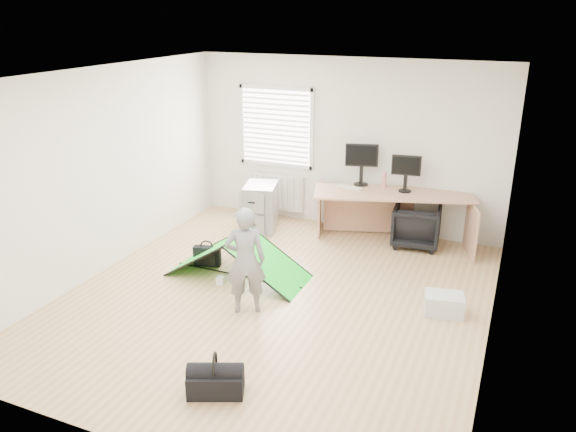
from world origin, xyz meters
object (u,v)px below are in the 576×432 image
at_px(monitor_left, 361,170).
at_px(laptop_bag, 207,256).
at_px(filing_cabinet, 261,207).
at_px(kite, 238,256).
at_px(storage_crate, 444,304).
at_px(desk, 392,217).
at_px(duffel_bag, 216,383).
at_px(office_chair, 416,226).
at_px(thermos, 384,180).
at_px(monitor_right, 406,178).
at_px(person, 245,261).

relative_size(monitor_left, laptop_bag, 1.34).
height_order(filing_cabinet, kite, filing_cabinet).
bearing_deg(kite, laptop_bag, 166.72).
bearing_deg(storage_crate, laptop_bag, 178.93).
bearing_deg(storage_crate, desk, 119.83).
bearing_deg(kite, monitor_left, 64.47).
bearing_deg(desk, duffel_bag, -116.13).
height_order(monitor_left, storage_crate, monitor_left).
bearing_deg(laptop_bag, office_chair, 22.24).
bearing_deg(thermos, filing_cabinet, -166.04).
bearing_deg(monitor_right, kite, -138.25).
bearing_deg(laptop_bag, monitor_right, 26.03).
height_order(monitor_left, office_chair, monitor_left).
xyz_separation_m(filing_cabinet, duffel_bag, (1.43, -3.94, -0.26)).
bearing_deg(kite, person, -55.31).
height_order(filing_cabinet, storage_crate, filing_cabinet).
distance_m(office_chair, storage_crate, 2.05).
bearing_deg(office_chair, laptop_bag, 30.72).
bearing_deg(filing_cabinet, person, -83.67).
relative_size(kite, laptop_bag, 4.96).
relative_size(storage_crate, laptop_bag, 1.18).
height_order(monitor_left, monitor_right, monitor_left).
xyz_separation_m(thermos, duffel_bag, (-0.45, -4.40, -0.81)).
distance_m(office_chair, duffel_bag, 4.37).
bearing_deg(filing_cabinet, monitor_right, -5.74).
xyz_separation_m(thermos, kite, (-1.41, -2.15, -0.63)).
bearing_deg(duffel_bag, thermos, 61.27).
bearing_deg(monitor_left, laptop_bag, -143.92).
relative_size(monitor_right, laptop_bag, 1.15).
distance_m(desk, storage_crate, 2.20).
bearing_deg(office_chair, kite, 39.68).
bearing_deg(monitor_left, kite, -131.37).
xyz_separation_m(desk, storage_crate, (1.08, -1.89, -0.28)).
height_order(monitor_left, kite, monitor_left).
xyz_separation_m(monitor_left, laptop_bag, (-1.60, -2.01, -0.90)).
bearing_deg(storage_crate, kite, -178.40).
height_order(desk, thermos, thermos).
relative_size(monitor_left, storage_crate, 1.13).
relative_size(filing_cabinet, storage_crate, 1.71).
distance_m(person, laptop_bag, 1.49).
bearing_deg(person, kite, -84.79).
xyz_separation_m(filing_cabinet, monitor_right, (2.21, 0.38, 0.63)).
relative_size(filing_cabinet, office_chair, 1.08).
distance_m(thermos, storage_crate, 2.56).
bearing_deg(thermos, monitor_left, -178.48).
xyz_separation_m(desk, office_chair, (0.38, 0.02, -0.08)).
relative_size(kite, duffel_bag, 3.59).
xyz_separation_m(desk, filing_cabinet, (-2.06, -0.28, -0.02)).
distance_m(monitor_left, kite, 2.50).
bearing_deg(kite, desk, 51.38).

